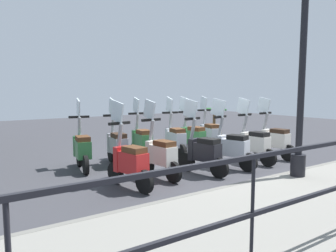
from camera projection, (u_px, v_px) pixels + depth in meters
The scene contains 16 objects.
ground_plane at pixel (190, 164), 7.66m from camera, with size 28.00×28.00×0.00m, color #38383D.
promenade_walkway at pixel (316, 197), 5.06m from camera, with size 2.20×20.00×0.15m.
lamp_post_near at pixel (302, 68), 5.79m from camera, with size 0.26×0.90×4.39m.
potted_palm at pixel (214, 125), 12.02m from camera, with size 1.06×0.66×1.05m.
scooter_near_0 at pixel (274, 139), 8.18m from camera, with size 1.23×0.44×1.54m.
scooter_near_1 at pixel (254, 143), 7.62m from camera, with size 1.23×0.44×1.54m.
scooter_near_2 at pixel (231, 147), 7.09m from camera, with size 1.20×0.55×1.54m.
scooter_near_3 at pixel (203, 151), 6.62m from camera, with size 1.22×0.50×1.54m.
scooter_near_4 at pixel (160, 154), 6.33m from camera, with size 1.23×0.44×1.54m.
scooter_near_5 at pixel (129, 161), 5.69m from camera, with size 1.23×0.47×1.54m.
scooter_far_0 at pixel (209, 133), 9.31m from camera, with size 1.22×0.48×1.54m.
scooter_far_1 at pixel (192, 137), 8.66m from camera, with size 1.23×0.44×1.54m.
scooter_far_2 at pixel (175, 139), 8.32m from camera, with size 1.23×0.47×1.54m.
scooter_far_3 at pixel (142, 140), 8.02m from camera, with size 1.23×0.44×1.54m.
scooter_far_4 at pixel (117, 145), 7.41m from camera, with size 1.23×0.44×1.54m.
scooter_far_5 at pixel (82, 148), 6.97m from camera, with size 1.22×0.48×1.54m.
Camera 1 is at (-5.92, 4.65, 1.73)m, focal length 35.00 mm.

